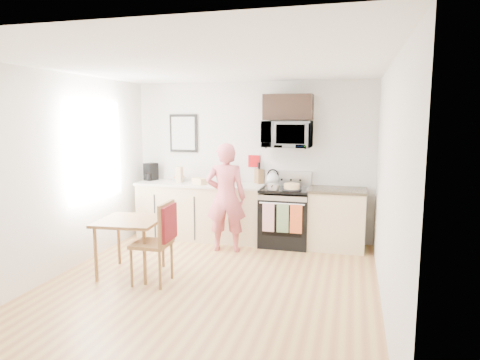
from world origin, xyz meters
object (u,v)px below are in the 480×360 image
(microwave, at_px, (287,134))
(cake, at_px, (292,187))
(range, at_px, (285,218))
(person, at_px, (226,197))
(dining_table, at_px, (130,226))
(chair, at_px, (162,232))

(microwave, relative_size, cake, 2.56)
(microwave, bearing_deg, range, -89.94)
(range, relative_size, microwave, 1.53)
(range, xyz_separation_m, cake, (0.12, -0.17, 0.54))
(person, distance_m, dining_table, 1.57)
(range, bearing_deg, cake, -54.13)
(range, xyz_separation_m, chair, (-1.19, -1.99, 0.22))
(person, relative_size, dining_table, 2.13)
(chair, bearing_deg, dining_table, 157.73)
(microwave, distance_m, cake, 0.84)
(person, xyz_separation_m, cake, (0.95, 0.36, 0.15))
(dining_table, bearing_deg, range, 45.84)
(cake, bearing_deg, microwave, 114.10)
(microwave, distance_m, person, 1.40)
(range, bearing_deg, person, -147.47)
(cake, bearing_deg, range, 125.87)
(range, height_order, cake, range)
(person, height_order, dining_table, person)
(person, bearing_deg, cake, -169.13)
(cake, bearing_deg, person, -159.36)
(chair, bearing_deg, microwave, 58.91)
(person, bearing_deg, microwave, -152.36)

